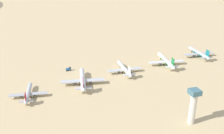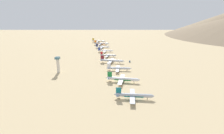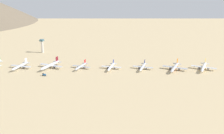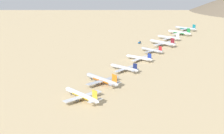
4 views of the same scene
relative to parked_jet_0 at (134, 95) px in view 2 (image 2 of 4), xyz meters
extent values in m
plane|color=tan|center=(-41.68, 198.95, -4.57)|extent=(2411.94, 2411.94, 0.00)
cylinder|color=#B2B7C1|center=(0.38, -0.02, 0.18)|extent=(40.89, 6.84, 4.30)
cone|color=#B2B7C1|center=(22.49, -1.41, 0.18)|extent=(3.87, 4.43, 4.21)
cone|color=#B2B7C1|center=(-21.51, 1.35, 0.18)|extent=(3.40, 4.06, 3.87)
cube|color=#14727F|center=(-17.45, 1.10, 5.21)|extent=(6.23, 0.78, 7.91)
cube|color=#A4A8B2|center=(-18.13, 1.14, 0.61)|extent=(4.46, 13.77, 0.41)
cube|color=#A4A8B2|center=(-1.32, 0.08, -0.57)|extent=(8.05, 38.71, 0.51)
cylinder|color=#4C4C54|center=(0.01, 6.80, -2.13)|extent=(4.90, 2.89, 2.60)
cylinder|color=#4C4C54|center=(-0.84, -6.74, -2.13)|extent=(4.90, 2.89, 2.60)
cylinder|color=black|center=(15.81, -0.99, -2.41)|extent=(0.50, 0.50, 4.32)
cylinder|color=black|center=(-2.26, 3.09, -2.41)|extent=(0.50, 0.50, 4.32)
cylinder|color=black|center=(-2.63, -2.78, -2.41)|extent=(0.50, 0.50, 4.32)
cylinder|color=#14727F|center=(0.38, -0.02, -0.14)|extent=(22.61, 5.70, 4.30)
cylinder|color=white|center=(-11.87, 51.34, 0.45)|extent=(43.24, 10.46, 4.54)
cone|color=white|center=(11.33, 48.10, 0.45)|extent=(4.40, 4.94, 4.45)
cone|color=white|center=(-34.83, 54.55, 0.45)|extent=(3.88, 4.51, 4.09)
cube|color=#197A38|center=(-30.57, 53.96, 5.77)|extent=(6.57, 1.33, 8.37)
cube|color=silver|center=(-31.28, 54.06, 0.90)|extent=(5.77, 14.73, 0.43)
cube|color=silver|center=(-13.64, 51.59, -0.34)|extent=(11.55, 41.07, 0.54)
cylinder|color=#4C4C54|center=(-11.70, 58.56, -1.99)|extent=(5.35, 3.42, 2.75)
cylinder|color=#4C4C54|center=(-13.69, 44.36, -1.99)|extent=(5.35, 3.42, 2.75)
cylinder|color=black|center=(4.32, 49.08, -2.29)|extent=(0.53, 0.53, 4.57)
cylinder|color=black|center=(-14.40, 54.83, -2.29)|extent=(0.53, 0.53, 4.57)
cylinder|color=black|center=(-15.26, 48.68, -2.29)|extent=(0.53, 0.53, 4.57)
cylinder|color=#197A38|center=(-11.87, 51.34, 0.11)|extent=(24.07, 7.79, 4.55)
cylinder|color=silver|center=(-17.93, 103.39, -0.15)|extent=(38.01, 5.34, 4.00)
cone|color=silver|center=(2.68, 102.66, -0.15)|extent=(3.50, 4.04, 3.92)
cone|color=silver|center=(-38.34, 104.11, -0.15)|extent=(3.07, 3.70, 3.60)
cube|color=white|center=(-34.55, 103.98, 4.53)|extent=(5.80, 0.57, 7.37)
cube|color=#B6BBC5|center=(-35.18, 104.00, 0.25)|extent=(3.81, 12.74, 0.38)
cube|color=#B6BBC5|center=(-19.51, 103.44, -0.85)|extent=(6.53, 35.95, 0.47)
cylinder|color=#4C4C54|center=(-18.44, 109.72, -2.30)|extent=(4.50, 2.58, 2.42)
cylinder|color=#4C4C54|center=(-18.89, 97.10, -2.30)|extent=(4.50, 2.58, 2.42)
cylinder|color=black|center=(-3.54, 102.88, -2.56)|extent=(0.46, 0.46, 4.02)
cylinder|color=black|center=(-20.46, 106.22, -2.56)|extent=(0.46, 0.46, 4.02)
cylinder|color=black|center=(-20.66, 100.75, -2.56)|extent=(0.46, 0.46, 4.02)
cylinder|color=silver|center=(-31.87, 150.28, 0.50)|extent=(43.63, 11.72, 4.59)
cone|color=silver|center=(-8.53, 146.36, 0.50)|extent=(4.55, 5.07, 4.50)
cone|color=silver|center=(-54.97, 154.15, 0.50)|extent=(4.02, 4.63, 4.13)
cube|color=maroon|center=(-50.69, 153.43, 5.88)|extent=(6.62, 1.52, 8.45)
cube|color=#B6BBC5|center=(-51.40, 153.55, 0.96)|extent=(6.21, 14.93, 0.43)
cube|color=#B6BBC5|center=(-33.66, 150.58, -0.30)|extent=(12.75, 41.49, 0.54)
cylinder|color=#4C4C54|center=(-31.51, 157.56, -1.96)|extent=(5.46, 3.58, 2.78)
cylinder|color=#4C4C54|center=(-33.90, 143.27, -1.96)|extent=(5.46, 3.58, 2.78)
cylinder|color=black|center=(-15.58, 147.54, -2.26)|extent=(0.53, 0.53, 4.61)
cylinder|color=black|center=(-34.33, 153.87, -2.26)|extent=(0.53, 0.53, 4.61)
cylinder|color=black|center=(-35.37, 147.68, -2.26)|extent=(0.53, 0.53, 4.61)
cylinder|color=#B2B7C1|center=(-42.35, 199.61, -0.67)|extent=(33.60, 7.71, 3.53)
cone|color=#B2B7C1|center=(-24.30, 197.32, -0.67)|extent=(3.38, 3.80, 3.46)
cone|color=#B2B7C1|center=(-60.22, 201.87, -0.67)|extent=(2.98, 3.48, 3.17)
cube|color=red|center=(-56.90, 201.45, 3.46)|extent=(5.11, 0.96, 6.50)
cube|color=#A4A8B2|center=(-57.46, 201.52, -0.32)|extent=(4.35, 11.42, 0.33)
cube|color=#A4A8B2|center=(-43.74, 199.78, -1.29)|extent=(8.58, 31.90, 0.42)
cylinder|color=#4C4C54|center=(-42.30, 205.21, -2.56)|extent=(4.14, 2.61, 2.14)
cylinder|color=#4C4C54|center=(-43.70, 194.16, -2.56)|extent=(4.14, 2.61, 2.14)
cylinder|color=black|center=(-29.76, 198.01, -2.80)|extent=(0.41, 0.41, 3.55)
cylinder|color=black|center=(-44.35, 202.29, -2.80)|extent=(0.41, 0.41, 3.55)
cylinder|color=black|center=(-44.96, 197.50, -2.80)|extent=(0.41, 0.41, 3.55)
cylinder|color=white|center=(-52.40, 247.87, -0.52)|extent=(34.72, 4.10, 3.66)
cone|color=white|center=(-33.52, 248.11, -0.52)|extent=(3.13, 3.63, 3.59)
cone|color=white|center=(-71.08, 247.63, -0.52)|extent=(2.74, 3.33, 3.29)
cube|color=navy|center=(-67.62, 247.68, 3.76)|extent=(5.30, 0.40, 6.74)
cube|color=silver|center=(-68.19, 247.67, -0.16)|extent=(3.23, 11.60, 0.35)
cube|color=silver|center=(-53.84, 247.85, -1.16)|extent=(5.23, 32.81, 0.43)
cylinder|color=#4C4C54|center=(-53.14, 253.64, -2.49)|extent=(4.07, 2.27, 2.22)
cylinder|color=#4C4C54|center=(-53.00, 242.08, -2.49)|extent=(4.07, 2.27, 2.22)
cylinder|color=black|center=(-39.22, 248.04, -2.73)|extent=(0.42, 0.42, 3.68)
cylinder|color=black|center=(-54.84, 250.35, -2.73)|extent=(0.42, 0.42, 3.68)
cylinder|color=black|center=(-54.77, 245.34, -2.73)|extent=(0.42, 0.42, 3.68)
cylinder|color=silver|center=(-64.17, 297.59, -0.46)|extent=(35.39, 5.58, 3.72)
cone|color=silver|center=(-45.01, 296.58, -0.46)|extent=(3.32, 3.81, 3.65)
cone|color=silver|center=(-83.14, 298.60, -0.46)|extent=(2.91, 3.49, 3.35)
cube|color=#141E51|center=(-79.62, 298.41, 3.90)|extent=(5.40, 0.63, 6.85)
cube|color=#B6BBC5|center=(-80.21, 298.44, -0.09)|extent=(3.75, 11.90, 0.35)
cube|color=#B6BBC5|center=(-65.64, 297.67, -1.11)|extent=(6.65, 33.50, 0.44)
cylinder|color=#4C4C54|center=(-64.54, 303.50, -2.45)|extent=(4.23, 2.47, 2.25)
cylinder|color=#4C4C54|center=(-65.16, 291.76, -2.45)|extent=(4.23, 2.47, 2.25)
cylinder|color=black|center=(-50.80, 296.89, -2.70)|extent=(0.43, 0.43, 3.74)
cylinder|color=black|center=(-66.48, 300.26, -2.70)|extent=(0.43, 0.43, 3.74)
cylinder|color=black|center=(-66.75, 295.18, -2.70)|extent=(0.43, 0.43, 3.74)
cylinder|color=#B2B7C1|center=(-72.36, 347.95, 0.38)|extent=(42.58, 11.86, 4.48)
cone|color=#B2B7C1|center=(-49.60, 343.89, 0.38)|extent=(4.49, 4.99, 4.39)
cone|color=#B2B7C1|center=(-94.88, 351.96, 0.38)|extent=(3.96, 4.55, 4.03)
cube|color=orange|center=(-90.70, 351.22, 5.63)|extent=(6.46, 1.54, 8.25)
cube|color=#A4A8B2|center=(-91.39, 351.34, 0.83)|extent=(6.20, 14.59, 0.42)
cube|color=#A4A8B2|center=(-74.10, 348.26, -0.40)|extent=(12.84, 40.51, 0.53)
cylinder|color=#4C4C54|center=(-71.93, 355.06, -2.02)|extent=(5.35, 3.54, 2.71)
cylinder|color=#4C4C54|center=(-74.41, 341.13, -2.02)|extent=(5.35, 3.54, 2.71)
cylinder|color=black|center=(-56.47, 345.12, -2.32)|extent=(0.52, 0.52, 4.50)
cylinder|color=black|center=(-74.72, 351.48, -2.32)|extent=(0.52, 0.52, 4.50)
cylinder|color=black|center=(-75.80, 345.45, -2.32)|extent=(0.52, 0.52, 4.50)
cylinder|color=orange|center=(-72.36, 347.95, 0.05)|extent=(23.77, 8.52, 4.49)
cylinder|color=silver|center=(-85.89, 392.95, 0.28)|extent=(41.72, 11.70, 4.39)
cone|color=silver|center=(-63.60, 388.93, 0.28)|extent=(4.40, 4.89, 4.30)
cone|color=silver|center=(-107.95, 396.93, 0.28)|extent=(3.89, 4.46, 3.95)
cube|color=gold|center=(-103.85, 396.19, 5.43)|extent=(6.33, 1.53, 8.09)
cube|color=silver|center=(-104.54, 396.31, 0.72)|extent=(6.10, 14.30, 0.42)
cube|color=silver|center=(-87.59, 393.26, -0.48)|extent=(12.66, 39.69, 0.52)
cylinder|color=#4C4C54|center=(-85.45, 399.92, -2.07)|extent=(5.25, 3.48, 2.66)
cylinder|color=#4C4C54|center=(-87.91, 386.27, -2.07)|extent=(5.25, 3.48, 2.66)
cylinder|color=black|center=(-70.33, 390.15, -2.36)|extent=(0.51, 0.51, 4.41)
cylinder|color=black|center=(-88.20, 396.42, -2.36)|extent=(0.51, 0.51, 4.41)
cylinder|color=black|center=(-89.26, 390.51, -2.36)|extent=(0.51, 0.51, 4.41)
cylinder|color=gold|center=(-85.89, 392.95, -0.05)|extent=(23.30, 8.39, 4.40)
cube|color=#1E5999|center=(4.18, 158.32, -2.62)|extent=(2.50, 5.28, 1.70)
cube|color=#333338|center=(4.25, 156.62, -1.22)|extent=(2.14, 1.88, 1.10)
cylinder|color=black|center=(5.41, 156.39, -4.02)|extent=(0.39, 1.11, 1.10)
cylinder|color=black|center=(3.11, 156.30, -4.02)|extent=(0.39, 1.11, 1.10)
cylinder|color=black|center=(5.26, 160.34, -4.02)|extent=(0.39, 1.11, 1.10)
cylinder|color=black|center=(2.96, 160.25, -4.02)|extent=(0.39, 1.11, 1.10)
cylinder|color=beige|center=(-118.16, 89.57, 7.02)|extent=(4.80, 4.80, 23.19)
cube|color=#3F6B7A|center=(-118.16, 89.57, 20.42)|extent=(7.20, 7.20, 3.60)
camera|label=1|loc=(-247.66, 190.37, 102.09)|focal=40.92mm
camera|label=2|loc=(-17.11, -186.76, 92.42)|focal=28.41mm
camera|label=3|loc=(345.78, 352.48, 133.70)|focal=42.87mm
camera|label=4|loc=(-272.26, 593.54, 103.55)|focal=53.06mm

